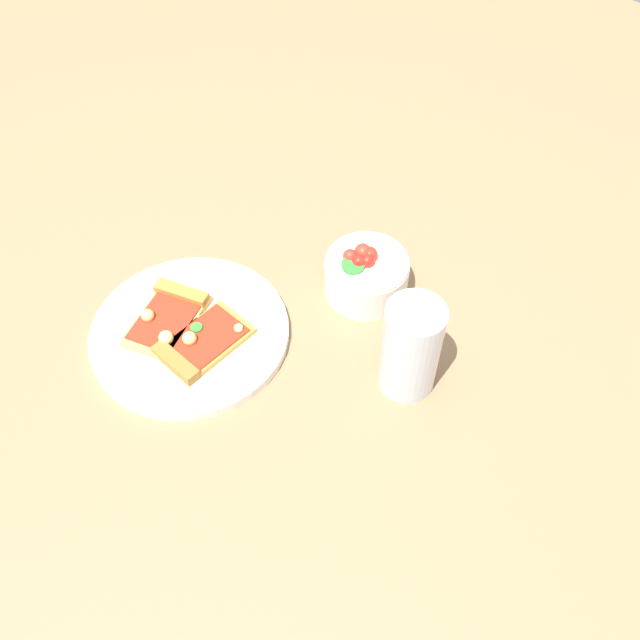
# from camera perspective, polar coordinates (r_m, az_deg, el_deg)

# --- Properties ---
(ground_plane) EXTENTS (2.40, 2.40, 0.00)m
(ground_plane) POSITION_cam_1_polar(r_m,az_deg,el_deg) (0.97, -6.38, -1.66)
(ground_plane) COLOR #93704C
(ground_plane) RESTS_ON ground
(plate) EXTENTS (0.27, 0.27, 0.01)m
(plate) POSITION_cam_1_polar(r_m,az_deg,el_deg) (0.98, -10.34, -1.04)
(plate) COLOR white
(plate) RESTS_ON ground_plane
(pizza_slice_near) EXTENTS (0.13, 0.10, 0.03)m
(pizza_slice_near) POSITION_cam_1_polar(r_m,az_deg,el_deg) (0.99, -11.91, 0.42)
(pizza_slice_near) COLOR #E5B256
(pizza_slice_near) RESTS_ON plate
(pizza_slice_far) EXTENTS (0.13, 0.09, 0.03)m
(pizza_slice_far) POSITION_cam_1_polar(r_m,az_deg,el_deg) (0.95, -9.63, -1.96)
(pizza_slice_far) COLOR gold
(pizza_slice_far) RESTS_ON plate
(salad_bowl) EXTENTS (0.12, 0.12, 0.08)m
(salad_bowl) POSITION_cam_1_polar(r_m,az_deg,el_deg) (1.00, 3.71, 3.71)
(salad_bowl) COLOR white
(salad_bowl) RESTS_ON ground_plane
(soda_glass) EXTENTS (0.07, 0.07, 0.14)m
(soda_glass) POSITION_cam_1_polar(r_m,az_deg,el_deg) (0.88, 7.21, -2.50)
(soda_glass) COLOR silver
(soda_glass) RESTS_ON ground_plane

